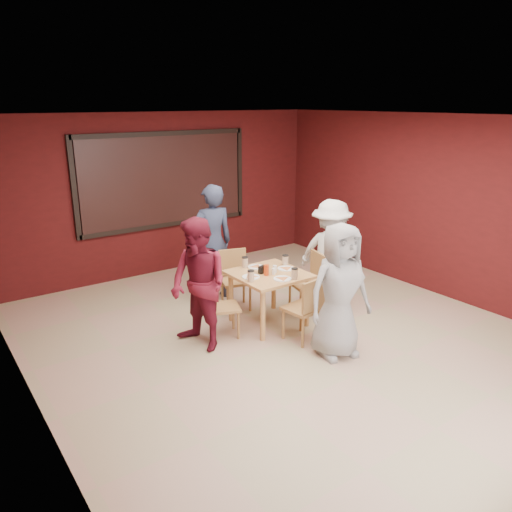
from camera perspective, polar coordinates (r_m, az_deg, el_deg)
floor at (r=6.59m, az=3.69°, el=-9.58°), size 7.00×7.00×0.00m
window_blinds at (r=8.91m, az=-10.34°, el=8.52°), size 3.00×0.02×1.50m
dining_table at (r=6.80m, az=1.47°, el=-2.66°), size 0.94×0.94×0.89m
chair_front at (r=6.38m, az=5.83°, el=-5.69°), size 0.47×0.47×0.87m
chair_back at (r=7.43m, az=-2.47°, el=-2.23°), size 0.53×0.53×0.87m
chair_left at (r=6.52m, az=-4.29°, el=-5.46°), size 0.50×0.50×0.81m
chair_right at (r=7.29m, az=6.29°, el=-2.63°), size 0.51×0.51×0.89m
diner_front at (r=5.99m, az=9.49°, el=-3.96°), size 0.90×0.68×1.65m
diner_back at (r=7.67m, az=-5.03°, el=1.55°), size 0.72×0.53×1.80m
diner_left at (r=6.13m, az=-6.56°, el=-3.30°), size 0.77×0.91×1.66m
diner_right at (r=7.42m, az=8.54°, el=0.19°), size 0.85×1.17×1.62m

